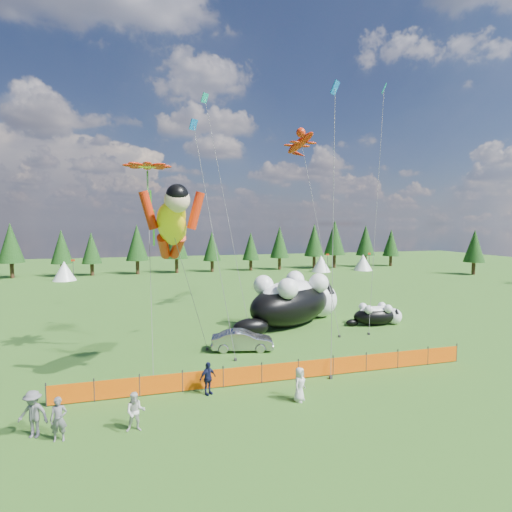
{
  "coord_description": "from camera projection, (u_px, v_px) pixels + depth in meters",
  "views": [
    {
      "loc": [
        -6.54,
        -22.04,
        8.15
      ],
      "look_at": [
        0.63,
        4.0,
        5.96
      ],
      "focal_mm": 28.0,
      "sensor_mm": 36.0,
      "label": 1
    }
  ],
  "objects": [
    {
      "name": "spectator_b",
      "position": [
        135.0,
        412.0,
        15.65
      ],
      "size": [
        0.78,
        0.48,
        1.57
      ],
      "primitive_type": "imported",
      "rotation": [
        0.0,
        0.0,
        -0.04
      ],
      "color": "beige",
      "rests_on": "ground"
    },
    {
      "name": "festival_tents",
      "position": [
        259.0,
        265.0,
        64.81
      ],
      "size": [
        50.0,
        3.2,
        2.8
      ],
      "primitive_type": null,
      "color": "white",
      "rests_on": "ground"
    },
    {
      "name": "spectator_c",
      "position": [
        208.0,
        378.0,
        19.03
      ],
      "size": [
        1.04,
        0.86,
        1.58
      ],
      "primitive_type": "imported",
      "rotation": [
        0.0,
        0.0,
        0.49
      ],
      "color": "#15193A",
      "rests_on": "ground"
    },
    {
      "name": "spectator_e",
      "position": [
        299.0,
        384.0,
        18.3
      ],
      "size": [
        0.91,
        0.9,
        1.58
      ],
      "primitive_type": "imported",
      "rotation": [
        0.0,
        0.0,
        0.76
      ],
      "color": "beige",
      "rests_on": "ground"
    },
    {
      "name": "safety_fence",
      "position": [
        280.0,
        372.0,
        20.65
      ],
      "size": [
        22.06,
        0.06,
        1.1
      ],
      "color": "#262626",
      "rests_on": "ground"
    },
    {
      "name": "diamond_kite_b",
      "position": [
        383.0,
        100.0,
        34.22
      ],
      "size": [
        4.92,
        6.42,
        21.12
      ],
      "color": "#0EA890",
      "rests_on": "ground"
    },
    {
      "name": "cat_small",
      "position": [
        377.0,
        315.0,
        32.17
      ],
      "size": [
        4.8,
        1.97,
        1.73
      ],
      "rotation": [
        0.0,
        0.0,
        -0.08
      ],
      "color": "black",
      "rests_on": "ground"
    },
    {
      "name": "spectator_d",
      "position": [
        33.0,
        414.0,
        15.19
      ],
      "size": [
        1.31,
        0.96,
        1.82
      ],
      "primitive_type": "imported",
      "rotation": [
        0.0,
        0.0,
        -0.33
      ],
      "color": "slate",
      "rests_on": "ground"
    },
    {
      "name": "ground",
      "position": [
        264.0,
        362.0,
        23.57
      ],
      "size": [
        160.0,
        160.0,
        0.0
      ],
      "primitive_type": "plane",
      "color": "#133D0B",
      "rests_on": "ground"
    },
    {
      "name": "car",
      "position": [
        242.0,
        340.0,
        25.66
      ],
      "size": [
        4.16,
        2.2,
        1.3
      ],
      "primitive_type": "imported",
      "rotation": [
        0.0,
        0.0,
        1.35
      ],
      "color": "#A7A6AB",
      "rests_on": "ground"
    },
    {
      "name": "tree_line",
      "position": [
        187.0,
        249.0,
        66.5
      ],
      "size": [
        90.0,
        4.0,
        8.0
      ],
      "primitive_type": null,
      "color": "black",
      "rests_on": "ground"
    },
    {
      "name": "superhero_kite",
      "position": [
        172.0,
        225.0,
        20.5
      ],
      "size": [
        5.11,
        6.96,
        10.9
      ],
      "color": "yellow",
      "rests_on": "ground"
    },
    {
      "name": "spectator_a",
      "position": [
        59.0,
        419.0,
        14.95
      ],
      "size": [
        0.61,
        0.41,
        1.67
      ],
      "primitive_type": "imported",
      "rotation": [
        0.0,
        0.0,
        -0.01
      ],
      "color": "slate",
      "rests_on": "ground"
    },
    {
      "name": "cat_large",
      "position": [
        295.0,
        300.0,
        32.37
      ],
      "size": [
        10.36,
        7.78,
        4.12
      ],
      "rotation": [
        0.0,
        0.0,
        0.53
      ],
      "color": "black",
      "rests_on": "ground"
    },
    {
      "name": "diamond_kite_d",
      "position": [
        207.0,
        107.0,
        33.8
      ],
      "size": [
        2.56,
        8.39,
        20.42
      ],
      "color": "#0EA890",
      "rests_on": "ground"
    },
    {
      "name": "diamond_kite_a",
      "position": [
        195.0,
        135.0,
        27.15
      ],
      "size": [
        2.24,
        5.87,
        16.05
      ],
      "color": "blue",
      "rests_on": "ground"
    },
    {
      "name": "gecko_kite",
      "position": [
        300.0,
        143.0,
        36.44
      ],
      "size": [
        4.09,
        12.27,
        17.92
      ],
      "color": "red",
      "rests_on": "ground"
    },
    {
      "name": "flower_kite",
      "position": [
        147.0,
        169.0,
        23.63
      ],
      "size": [
        3.14,
        7.03,
        12.62
      ],
      "color": "red",
      "rests_on": "ground"
    },
    {
      "name": "diamond_kite_c",
      "position": [
        335.0,
        98.0,
        24.09
      ],
      "size": [
        2.63,
        4.67,
        17.39
      ],
      "color": "blue",
      "rests_on": "ground"
    }
  ]
}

